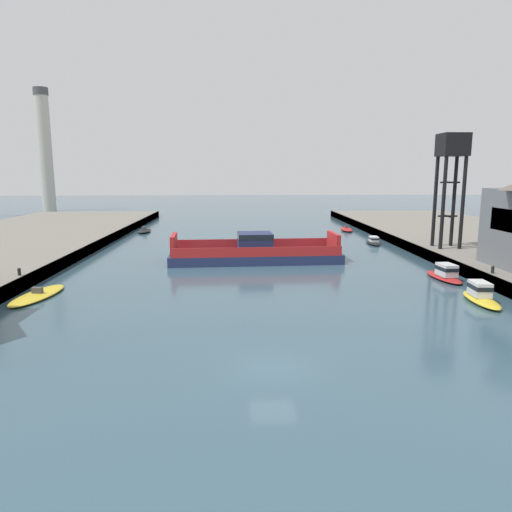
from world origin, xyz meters
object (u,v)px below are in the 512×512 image
object	(u,v)px
moored_boat_near_left	(144,231)
moored_boat_near_right	(373,241)
chain_ferry	(255,252)
moored_boat_upstream_a	(481,295)
moored_boat_mid_left	(38,295)
smokestack_distant_a	(45,147)
moored_boat_far_right	(445,274)
crane_tower	(452,160)
moored_boat_mid_right	(347,229)

from	to	relation	value
moored_boat_near_left	moored_boat_near_right	world-z (taller)	moored_boat_near_right
chain_ferry	moored_boat_upstream_a	size ratio (longest dim) A/B	3.53
moored_boat_near_right	moored_boat_mid_left	world-z (taller)	moored_boat_near_right
moored_boat_near_left	moored_boat_mid_left	size ratio (longest dim) A/B	0.76
smokestack_distant_a	moored_boat_far_right	bearing A→B (deg)	-50.35
crane_tower	moored_boat_mid_left	bearing A→B (deg)	-158.02
moored_boat_near_left	moored_boat_near_right	bearing A→B (deg)	-22.67
chain_ferry	crane_tower	world-z (taller)	crane_tower
moored_boat_far_right	crane_tower	distance (m)	17.67
moored_boat_mid_right	moored_boat_far_right	world-z (taller)	moored_boat_far_right
smokestack_distant_a	chain_ferry	bearing A→B (deg)	-54.77
moored_boat_near_left	crane_tower	bearing A→B (deg)	-31.86
moored_boat_mid_left	moored_boat_upstream_a	size ratio (longest dim) A/B	1.34
moored_boat_upstream_a	smokestack_distant_a	bearing A→B (deg)	126.94
moored_boat_near_left	moored_boat_near_right	distance (m)	39.93
moored_boat_mid_right	moored_boat_upstream_a	distance (m)	47.55
moored_boat_mid_right	moored_boat_upstream_a	xyz separation A→B (m)	(-0.02, -47.55, 0.32)
moored_boat_mid_left	moored_boat_upstream_a	xyz separation A→B (m)	(36.98, -3.02, 0.44)
moored_boat_near_right	moored_boat_mid_left	xyz separation A→B (m)	(-37.27, -28.58, -0.25)
moored_boat_near_left	moored_boat_upstream_a	distance (m)	59.53
chain_ferry	crane_tower	xyz separation A→B (m)	(23.99, 1.49, 10.99)
moored_boat_mid_right	moored_boat_far_right	size ratio (longest dim) A/B	0.92
chain_ferry	moored_boat_mid_left	xyz separation A→B (m)	(-19.16, -15.93, -0.86)
crane_tower	smokestack_distant_a	world-z (taller)	smokestack_distant_a
moored_boat_far_right	chain_ferry	bearing A→B (deg)	149.67
moored_boat_near_right	smokestack_distant_a	distance (m)	99.27
moored_boat_far_right	smokestack_distant_a	distance (m)	116.22
moored_boat_far_right	moored_boat_near_left	bearing A→B (deg)	133.77
moored_boat_upstream_a	crane_tower	size ratio (longest dim) A/B	0.42
moored_boat_near_right	moored_boat_far_right	xyz separation A→B (m)	(0.37, -23.47, 0.18)
moored_boat_mid_left	moored_boat_far_right	size ratio (longest dim) A/B	1.28
moored_boat_mid_right	crane_tower	world-z (taller)	crane_tower
moored_boat_far_right	smokestack_distant_a	world-z (taller)	smokestack_distant_a
moored_boat_near_right	moored_boat_near_left	bearing A→B (deg)	157.33
moored_boat_mid_left	moored_boat_near_left	bearing A→B (deg)	89.45
chain_ferry	moored_boat_mid_right	xyz separation A→B (m)	(17.84, 28.61, -0.74)
moored_boat_mid_right	crane_tower	size ratio (longest dim) A/B	0.40
chain_ferry	moored_boat_upstream_a	xyz separation A→B (m)	(17.82, -18.95, -0.42)
moored_boat_near_left	crane_tower	distance (m)	51.66
moored_boat_mid_left	moored_boat_upstream_a	distance (m)	37.10
moored_boat_near_left	smokestack_distant_a	distance (m)	63.81
moored_boat_upstream_a	chain_ferry	bearing A→B (deg)	133.24
chain_ferry	crane_tower	size ratio (longest dim) A/B	1.48
crane_tower	moored_boat_far_right	bearing A→B (deg)	-114.11
chain_ferry	moored_boat_far_right	world-z (taller)	chain_ferry
crane_tower	smokestack_distant_a	size ratio (longest dim) A/B	0.42
moored_boat_upstream_a	moored_boat_far_right	bearing A→B (deg)	85.29
moored_boat_far_right	moored_boat_mid_right	bearing A→B (deg)	90.94
crane_tower	moored_boat_near_left	bearing A→B (deg)	148.14
moored_boat_near_right	moored_boat_far_right	distance (m)	23.47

